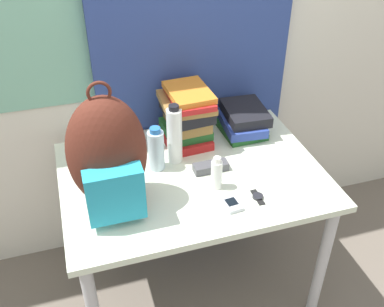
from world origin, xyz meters
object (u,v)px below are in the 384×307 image
(book_stack_left, at_px, (187,115))
(sports_bottle, at_px, (174,135))
(book_stack_center, at_px, (243,120))
(sunglasses_case, at_px, (211,167))
(sunscreen_bottle, at_px, (217,174))
(backpack, at_px, (108,157))
(water_bottle, at_px, (156,149))
(wristwatch, at_px, (258,197))
(cell_phone, at_px, (231,203))

(book_stack_left, distance_m, sports_bottle, 0.17)
(book_stack_center, bearing_deg, sunglasses_case, -134.45)
(book_stack_center, distance_m, sunscreen_bottle, 0.46)
(backpack, height_order, sunscreen_bottle, backpack)
(backpack, bearing_deg, book_stack_left, 40.36)
(book_stack_left, xyz_separation_m, sports_bottle, (-0.10, -0.14, -0.00))
(sunglasses_case, bearing_deg, book_stack_left, 97.08)
(water_bottle, bearing_deg, wristwatch, -42.81)
(wristwatch, bearing_deg, book_stack_left, 107.62)
(sunglasses_case, distance_m, wristwatch, 0.26)
(water_bottle, bearing_deg, cell_phone, -55.55)
(cell_phone, bearing_deg, backpack, 161.22)
(sunscreen_bottle, bearing_deg, sunglasses_case, 81.93)
(book_stack_left, height_order, sunscreen_bottle, book_stack_left)
(book_stack_left, bearing_deg, book_stack_center, 0.11)
(water_bottle, height_order, wristwatch, water_bottle)
(backpack, relative_size, book_stack_left, 1.89)
(sports_bottle, relative_size, cell_phone, 2.64)
(sports_bottle, xyz_separation_m, sunglasses_case, (0.13, -0.12, -0.12))
(backpack, xyz_separation_m, book_stack_center, (0.68, 0.34, -0.16))
(sunglasses_case, xyz_separation_m, wristwatch, (0.12, -0.22, -0.01))
(backpack, relative_size, cell_phone, 4.94)
(water_bottle, bearing_deg, book_stack_center, 19.74)
(book_stack_center, relative_size, sunglasses_case, 1.85)
(backpack, bearing_deg, book_stack_center, 26.55)
(book_stack_center, bearing_deg, water_bottle, -160.26)
(water_bottle, bearing_deg, book_stack_left, 42.09)
(backpack, height_order, wristwatch, backpack)
(book_stack_left, xyz_separation_m, water_bottle, (-0.19, -0.17, -0.04))
(water_bottle, distance_m, wristwatch, 0.47)
(book_stack_left, distance_m, cell_phone, 0.51)
(sunscreen_bottle, xyz_separation_m, wristwatch, (0.14, -0.11, -0.06))
(backpack, relative_size, sunglasses_case, 3.46)
(backpack, bearing_deg, sunglasses_case, 11.24)
(book_stack_left, xyz_separation_m, book_stack_center, (0.28, 0.00, -0.08))
(book_stack_center, distance_m, sunglasses_case, 0.36)
(wristwatch, bearing_deg, sports_bottle, 125.98)
(water_bottle, xyz_separation_m, sports_bottle, (0.09, 0.03, 0.04))
(water_bottle, bearing_deg, sports_bottle, 17.96)
(book_stack_center, relative_size, water_bottle, 1.38)
(water_bottle, xyz_separation_m, sunscreen_bottle, (0.20, -0.20, -0.03))
(water_bottle, distance_m, sports_bottle, 0.10)
(sports_bottle, xyz_separation_m, cell_phone, (0.13, -0.35, -0.12))
(backpack, distance_m, sunglasses_case, 0.49)
(sports_bottle, bearing_deg, water_bottle, -162.04)
(backpack, bearing_deg, cell_phone, -18.78)
(book_stack_left, relative_size, water_bottle, 1.36)
(sports_bottle, bearing_deg, cell_phone, -69.45)
(book_stack_center, height_order, sunscreen_bottle, sunscreen_bottle)
(cell_phone, relative_size, sunglasses_case, 0.70)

